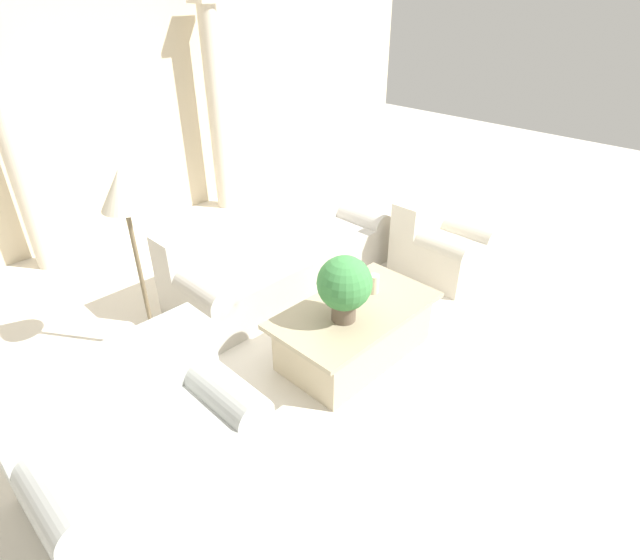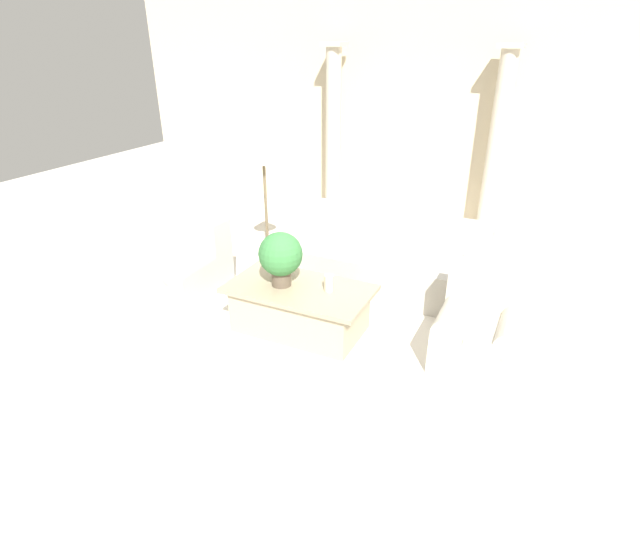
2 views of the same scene
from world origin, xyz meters
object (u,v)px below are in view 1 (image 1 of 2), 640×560
at_px(armchair, 440,243).
at_px(coffee_table, 355,331).
at_px(sofa_long, 281,255).
at_px(loveseat, 139,435).
at_px(potted_plant, 345,285).
at_px(floor_lamp, 125,201).

bearing_deg(armchair, coffee_table, -170.26).
bearing_deg(sofa_long, loveseat, -152.23).
bearing_deg(potted_plant, loveseat, 173.34).
distance_m(coffee_table, potted_plant, 0.56).
height_order(sofa_long, armchair, sofa_long).
bearing_deg(armchair, sofa_long, 143.26).
xyz_separation_m(sofa_long, coffee_table, (-0.35, -1.29, -0.09)).
relative_size(sofa_long, armchair, 2.80).
relative_size(coffee_table, armchair, 1.63).
height_order(sofa_long, coffee_table, sofa_long).
bearing_deg(loveseat, potted_plant, -6.66).
bearing_deg(floor_lamp, potted_plant, -53.83).
xyz_separation_m(sofa_long, loveseat, (-2.15, -1.13, 0.01)).
distance_m(potted_plant, armchair, 1.95).
distance_m(loveseat, armchair, 3.50).
xyz_separation_m(sofa_long, potted_plant, (-0.53, -1.32, 0.44)).
xyz_separation_m(coffee_table, armchair, (1.69, 0.29, 0.09)).
xyz_separation_m(floor_lamp, armchair, (2.81, -0.97, -1.01)).
bearing_deg(sofa_long, floor_lamp, -178.74).
height_order(loveseat, floor_lamp, floor_lamp).
bearing_deg(armchair, floor_lamp, 160.98).
distance_m(sofa_long, loveseat, 2.43).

